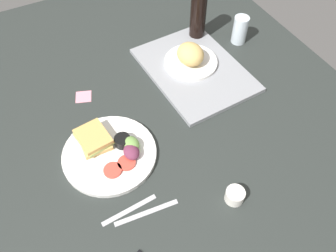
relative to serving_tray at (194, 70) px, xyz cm
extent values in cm
cube|color=#282D2B|center=(19.94, -25.98, -2.30)|extent=(190.00, 150.00, 3.00)
cube|color=gray|center=(0.00, 0.00, 0.00)|extent=(46.64, 35.28, 1.60)
cylinder|color=white|center=(-2.93, 0.00, 1.50)|extent=(20.52, 20.52, 1.40)
ellipsoid|color=#DBB266|center=(-2.50, -0.67, 6.05)|extent=(11.30, 9.76, 7.71)
cylinder|color=white|center=(21.07, -43.44, 0.00)|extent=(29.80, 29.80, 1.60)
cube|color=#DBB266|center=(15.11, -46.12, 1.50)|extent=(11.22, 9.27, 1.40)
cube|color=#B2C66B|center=(15.11, -46.12, 2.70)|extent=(12.44, 10.83, 1.00)
cube|color=tan|center=(15.11, -46.12, 3.90)|extent=(11.99, 10.24, 1.40)
cylinder|color=#D14738|center=(27.78, -44.93, 1.20)|extent=(5.60, 5.60, 0.80)
cylinder|color=#D14738|center=(27.33, -40.16, 1.20)|extent=(5.60, 5.60, 0.80)
cylinder|color=black|center=(20.33, -38.23, 2.30)|extent=(5.20, 5.20, 3.00)
cylinder|color=#EFEACC|center=(20.33, -38.23, 3.40)|extent=(4.26, 4.26, 0.60)
ellipsoid|color=#729E4C|center=(22.56, -36.29, 2.60)|extent=(6.00, 4.80, 3.60)
ellipsoid|color=#6B2D47|center=(25.25, -37.48, 2.60)|extent=(6.00, 4.80, 3.60)
cylinder|color=silver|center=(-7.22, 25.38, 4.94)|extent=(6.01, 6.01, 11.47)
cylinder|color=black|center=(-17.51, 11.29, 10.18)|extent=(6.40, 6.40, 21.96)
cylinder|color=silver|center=(51.88, -16.98, 1.20)|extent=(5.60, 5.60, 4.00)
cube|color=#B7B7BC|center=(41.07, -45.44, -0.55)|extent=(2.39, 17.05, 0.50)
cube|color=#B7B7BC|center=(44.07, -41.44, -0.55)|extent=(3.23, 19.05, 0.50)
cube|color=pink|center=(-7.02, -42.53, -0.74)|extent=(7.20, 7.20, 0.12)
camera|label=1|loc=(82.72, -54.81, 91.58)|focal=36.85mm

